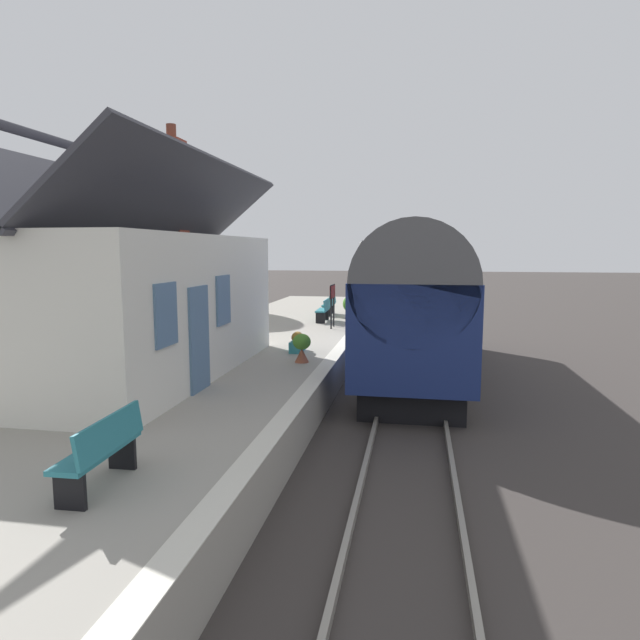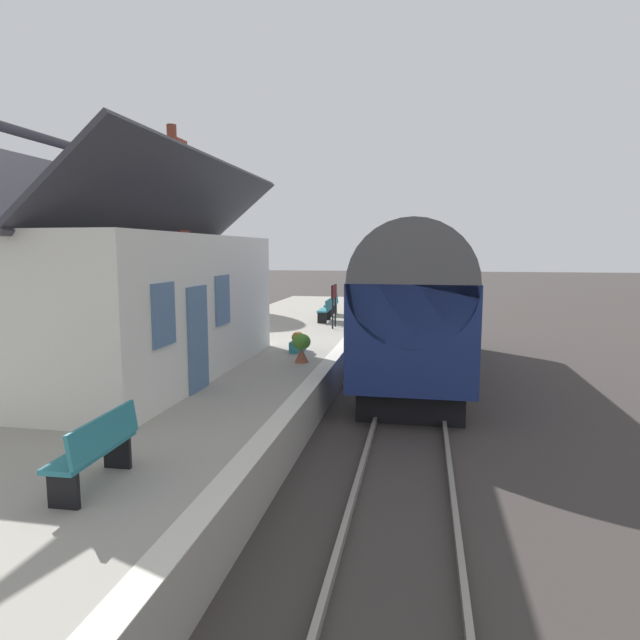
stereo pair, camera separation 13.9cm
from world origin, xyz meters
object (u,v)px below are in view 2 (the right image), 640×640
object	(u,v)px
tree_far_left	(162,217)
tree_behind_building	(34,221)
planter_edge_far	(297,342)
tree_mid_background	(155,225)
bench_platform_end	(326,310)
planter_bench_left	(302,347)
planter_under_sign	(352,306)
bench_by_lamp	(332,304)
station_building	(145,299)
train	(415,300)
station_sign_board	(334,295)
bench_near_building	(96,448)
lamp_post_platform	(365,261)

from	to	relation	value
tree_far_left	tree_behind_building	bearing A→B (deg)	136.60
planter_edge_far	tree_mid_background	bearing A→B (deg)	39.86
bench_platform_end	planter_bench_left	distance (m)	7.86
planter_edge_far	planter_under_sign	distance (m)	7.53
bench_by_lamp	station_building	bearing A→B (deg)	168.92
train	tree_behind_building	xyz separation A→B (m)	(4.54, 16.18, 2.68)
train	station_building	size ratio (longest dim) A/B	1.30
train	planter_under_sign	distance (m)	6.39
station_building	planter_bench_left	distance (m)	3.93
bench_platform_end	planter_edge_far	world-z (taller)	bench_platform_end
station_building	station_sign_board	world-z (taller)	station_building
train	station_sign_board	xyz separation A→B (m)	(3.07, 2.94, -0.17)
planter_bench_left	planter_under_sign	world-z (taller)	planter_under_sign
bench_by_lamp	planter_under_sign	distance (m)	1.55
train	bench_near_building	world-z (taller)	train
tree_mid_background	station_building	bearing A→B (deg)	-153.33
planter_edge_far	tree_mid_background	world-z (taller)	tree_mid_background
planter_edge_far	station_sign_board	size ratio (longest dim) A/B	0.45
lamp_post_platform	station_building	bearing A→B (deg)	166.48
planter_edge_far	tree_behind_building	xyz separation A→B (m)	(6.28, 13.00, 3.77)
station_sign_board	lamp_post_platform	bearing A→B (deg)	-3.76
planter_bench_left	bench_platform_end	bearing A→B (deg)	5.74
bench_by_lamp	tree_behind_building	bearing A→B (deg)	100.84
train	lamp_post_platform	size ratio (longest dim) A/B	3.35
planter_edge_far	station_sign_board	distance (m)	4.90
planter_under_sign	tree_mid_background	xyz separation A→B (m)	(5.72, 11.57, 3.63)
tree_far_left	tree_behind_building	distance (m)	5.61
tree_far_left	planter_edge_far	bearing A→B (deg)	-138.49
station_sign_board	tree_behind_building	world-z (taller)	tree_behind_building
station_building	bench_by_lamp	size ratio (longest dim) A/B	6.03
train	tree_far_left	size ratio (longest dim) A/B	1.31
tree_behind_building	tree_mid_background	xyz separation A→B (m)	(6.94, -1.96, 0.11)
bench_near_building	planter_bench_left	world-z (taller)	bench_near_building
station_building	bench_by_lamp	bearing A→B (deg)	-11.08
station_building	tree_behind_building	world-z (taller)	tree_behind_building
tree_behind_building	tree_mid_background	bearing A→B (deg)	-15.77
lamp_post_platform	tree_far_left	distance (m)	10.07
station_building	bench_by_lamp	world-z (taller)	station_building
bench_platform_end	planter_under_sign	size ratio (longest dim) A/B	1.51
bench_platform_end	planter_bench_left	xyz separation A→B (m)	(-7.82, -0.79, -0.08)
bench_by_lamp	tree_behind_building	xyz separation A→B (m)	(-2.40, 12.52, 3.56)
station_sign_board	tree_behind_building	size ratio (longest dim) A/B	0.22
tree_behind_building	tree_mid_background	size ratio (longest dim) A/B	1.06
planter_edge_far	tree_far_left	bearing A→B (deg)	41.51
bench_near_building	planter_edge_far	world-z (taller)	bench_near_building
planter_under_sign	tree_behind_building	xyz separation A→B (m)	(-1.23, 13.53, 3.52)
tree_far_left	tree_behind_building	size ratio (longest dim) A/B	1.16
train	tree_far_left	distance (m)	15.34
bench_near_building	bench_by_lamp	bearing A→B (deg)	0.38
station_building	tree_mid_background	world-z (taller)	tree_mid_background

